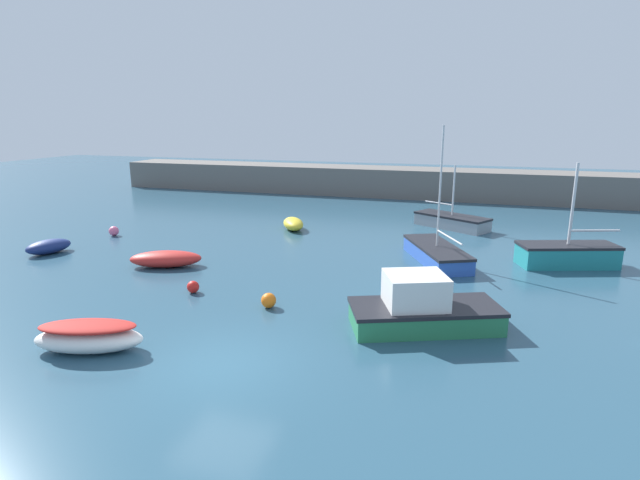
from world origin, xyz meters
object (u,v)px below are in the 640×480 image
(sailboat_tall_mast, at_px, (436,253))
(mooring_buoy_pink, at_px, (114,231))
(sailboat_twin_hulled, at_px, (452,221))
(rowboat_with_red_cover, at_px, (89,337))
(open_tender_yellow, at_px, (166,259))
(motorboat_grey_hull, at_px, (422,308))
(mooring_buoy_orange, at_px, (269,300))
(dinghy_near_pier, at_px, (49,247))
(sailboat_short_mast, at_px, (567,254))
(fishing_dinghy_green, at_px, (293,224))
(mooring_buoy_red, at_px, (193,287))

(sailboat_tall_mast, bearing_deg, mooring_buoy_pink, 64.93)
(mooring_buoy_pink, bearing_deg, sailboat_twin_hulled, 23.34)
(rowboat_with_red_cover, height_order, open_tender_yellow, rowboat_with_red_cover)
(motorboat_grey_hull, distance_m, mooring_buoy_orange, 5.21)
(mooring_buoy_pink, bearing_deg, dinghy_near_pier, -97.44)
(open_tender_yellow, distance_m, sailboat_tall_mast, 12.07)
(sailboat_short_mast, xyz_separation_m, motorboat_grey_hull, (-5.39, -8.62, 0.12))
(sailboat_short_mast, relative_size, mooring_buoy_pink, 8.47)
(mooring_buoy_pink, bearing_deg, sailboat_tall_mast, 0.49)
(fishing_dinghy_green, height_order, mooring_buoy_pink, fishing_dinghy_green)
(fishing_dinghy_green, height_order, rowboat_with_red_cover, rowboat_with_red_cover)
(rowboat_with_red_cover, relative_size, mooring_buoy_pink, 6.07)
(sailboat_short_mast, distance_m, rowboat_with_red_cover, 19.18)
(sailboat_short_mast, bearing_deg, mooring_buoy_red, 11.34)
(sailboat_twin_hulled, relative_size, motorboat_grey_hull, 0.92)
(sailboat_short_mast, distance_m, sailboat_twin_hulled, 8.35)
(sailboat_short_mast, relative_size, mooring_buoy_orange, 8.65)
(rowboat_with_red_cover, relative_size, motorboat_grey_hull, 0.65)
(sailboat_twin_hulled, height_order, dinghy_near_pier, sailboat_twin_hulled)
(dinghy_near_pier, distance_m, mooring_buoy_red, 10.01)
(fishing_dinghy_green, distance_m, sailboat_twin_hulled, 9.35)
(sailboat_short_mast, relative_size, sailboat_tall_mast, 0.75)
(open_tender_yellow, xyz_separation_m, mooring_buoy_pink, (-6.15, 4.18, -0.08))
(open_tender_yellow, relative_size, sailboat_tall_mast, 0.55)
(motorboat_grey_hull, height_order, mooring_buoy_pink, motorboat_grey_hull)
(rowboat_with_red_cover, distance_m, motorboat_grey_hull, 9.76)
(sailboat_twin_hulled, xyz_separation_m, motorboat_grey_hull, (-0.15, -15.12, 0.23))
(rowboat_with_red_cover, bearing_deg, mooring_buoy_orange, -145.25)
(sailboat_short_mast, height_order, dinghy_near_pier, sailboat_short_mast)
(rowboat_with_red_cover, xyz_separation_m, open_tender_yellow, (-2.69, 7.67, -0.08))
(mooring_buoy_orange, height_order, mooring_buoy_red, mooring_buoy_orange)
(motorboat_grey_hull, distance_m, mooring_buoy_pink, 19.09)
(dinghy_near_pier, height_order, motorboat_grey_hull, motorboat_grey_hull)
(sailboat_tall_mast, distance_m, mooring_buoy_orange, 9.03)
(sailboat_tall_mast, relative_size, mooring_buoy_orange, 11.55)
(sailboat_twin_hulled, bearing_deg, sailboat_short_mast, -20.00)
(sailboat_twin_hulled, bearing_deg, mooring_buoy_orange, -78.52)
(mooring_buoy_orange, bearing_deg, sailboat_short_mast, 38.72)
(sailboat_short_mast, bearing_deg, mooring_buoy_orange, 20.27)
(mooring_buoy_pink, xyz_separation_m, mooring_buoy_red, (9.08, -6.80, -0.04))
(sailboat_short_mast, bearing_deg, rowboat_with_red_cover, 24.18)
(motorboat_grey_hull, xyz_separation_m, mooring_buoy_pink, (-17.56, 7.48, -0.37))
(dinghy_near_pier, xyz_separation_m, motorboat_grey_hull, (18.07, -3.51, 0.31))
(open_tender_yellow, distance_m, motorboat_grey_hull, 11.88)
(sailboat_short_mast, height_order, rowboat_with_red_cover, sailboat_short_mast)
(rowboat_with_red_cover, xyz_separation_m, mooring_buoy_pink, (-8.84, 11.85, -0.16))
(fishing_dinghy_green, relative_size, rowboat_with_red_cover, 0.78)
(sailboat_tall_mast, height_order, mooring_buoy_orange, sailboat_tall_mast)
(sailboat_twin_hulled, height_order, mooring_buoy_orange, sailboat_twin_hulled)
(sailboat_twin_hulled, distance_m, mooring_buoy_orange, 15.91)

